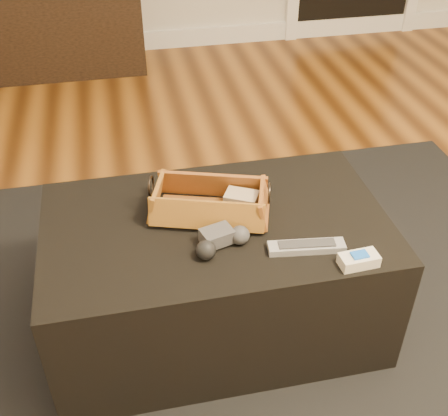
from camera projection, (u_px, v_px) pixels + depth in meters
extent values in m
cube|color=brown|center=(288.00, 363.00, 1.76)|extent=(5.00, 5.50, 0.01)
cube|color=white|center=(172.00, 39.00, 3.86)|extent=(5.00, 0.04, 0.12)
cube|color=black|center=(11.00, 24.00, 3.38)|extent=(1.55, 0.45, 0.61)
cube|color=black|center=(220.00, 333.00, 1.84)|extent=(2.60, 2.00, 0.01)
cube|color=black|center=(216.00, 274.00, 1.75)|extent=(1.00, 0.60, 0.42)
cube|color=black|center=(204.00, 211.00, 1.63)|extent=(0.18, 0.08, 0.02)
cube|color=tan|center=(242.00, 201.00, 1.64)|extent=(0.11, 0.10, 0.05)
cube|color=#965322|center=(210.00, 213.00, 1.65)|extent=(0.33, 0.23, 0.01)
cube|color=brown|center=(213.00, 185.00, 1.68)|extent=(0.32, 0.13, 0.09)
cube|color=#AB7326|center=(206.00, 215.00, 1.56)|extent=(0.32, 0.13, 0.09)
cube|color=#B06027|center=(264.00, 203.00, 1.60)|extent=(0.08, 0.16, 0.09)
cube|color=#AC6A26|center=(156.00, 196.00, 1.63)|extent=(0.08, 0.16, 0.09)
torus|color=black|center=(269.00, 193.00, 1.58)|extent=(0.03, 0.06, 0.06)
torus|color=black|center=(151.00, 186.00, 1.61)|extent=(0.03, 0.06, 0.06)
cube|color=#3E3E41|center=(217.00, 236.00, 1.53)|extent=(0.10, 0.08, 0.04)
sphere|color=black|center=(206.00, 250.00, 1.48)|extent=(0.07, 0.07, 0.05)
sphere|color=#353538|center=(240.00, 235.00, 1.53)|extent=(0.07, 0.07, 0.05)
cube|color=#9D9FA5|center=(306.00, 247.00, 1.52)|extent=(0.21, 0.07, 0.02)
cube|color=#323234|center=(307.00, 244.00, 1.51)|extent=(0.16, 0.05, 0.00)
cube|color=silver|center=(359.00, 260.00, 1.46)|extent=(0.11, 0.06, 0.03)
cube|color=blue|center=(360.00, 255.00, 1.45)|extent=(0.04, 0.03, 0.01)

